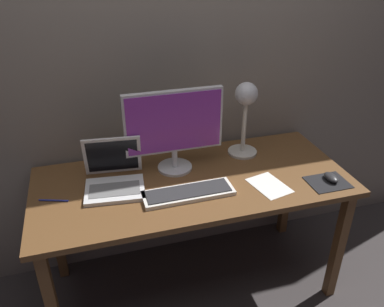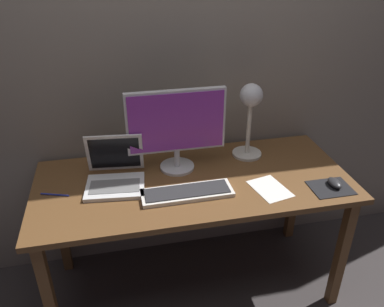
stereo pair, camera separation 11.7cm
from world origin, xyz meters
TOP-DOWN VIEW (x-y plane):
  - ground_plane at (0.00, 0.00)m, footprint 4.80×4.80m
  - back_wall at (0.00, 0.40)m, footprint 4.80×0.06m
  - desk at (0.00, 0.00)m, footprint 1.60×0.70m
  - monitor at (-0.06, 0.13)m, footprint 0.51×0.18m
  - keyboard_main at (-0.06, -0.13)m, footprint 0.44×0.14m
  - laptop at (-0.39, 0.06)m, footprint 0.31×0.29m
  - desk_lamp at (0.35, 0.19)m, footprint 0.16×0.16m
  - mousepad at (0.64, -0.22)m, footprint 0.20×0.16m
  - mouse at (0.67, -0.21)m, footprint 0.06×0.10m
  - paper_sheet_near_mouse at (0.35, -0.16)m, footprint 0.19×0.24m
  - pen at (-0.68, -0.00)m, footprint 0.14×0.05m

SIDE VIEW (x-z plane):
  - ground_plane at x=0.00m, z-range 0.00..0.00m
  - desk at x=0.00m, z-range 0.29..1.03m
  - paper_sheet_near_mouse at x=0.35m, z-range 0.74..0.74m
  - mousepad at x=0.64m, z-range 0.74..0.74m
  - pen at x=-0.68m, z-range 0.74..0.75m
  - keyboard_main at x=-0.06m, z-range 0.74..0.76m
  - mouse at x=0.67m, z-range 0.74..0.78m
  - laptop at x=-0.39m, z-range 0.69..0.92m
  - monitor at x=-0.06m, z-range 0.77..1.21m
  - desk_lamp at x=0.35m, z-range 0.82..1.24m
  - back_wall at x=0.00m, z-range 0.00..2.60m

